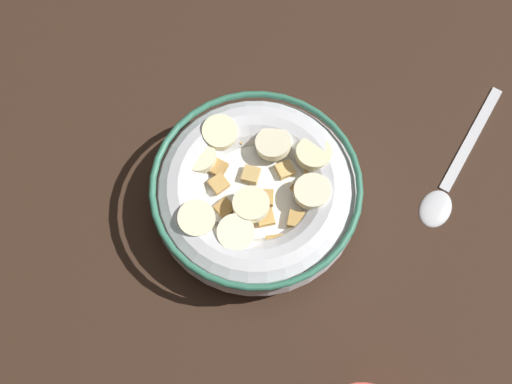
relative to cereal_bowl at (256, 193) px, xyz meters
The scene contains 3 objects.
ground_plane 3.74cm from the cereal_bowl, 74.33° to the right, with size 95.59×95.59×2.00cm, color #332116.
cereal_bowl is the anchor object (origin of this frame).
spoon 18.44cm from the cereal_bowl, 12.01° to the right, with size 13.81×12.33×0.80cm.
Camera 1 is at (-6.01, -18.73, 54.27)cm, focal length 43.35 mm.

